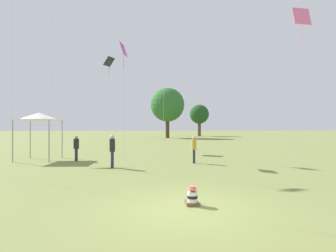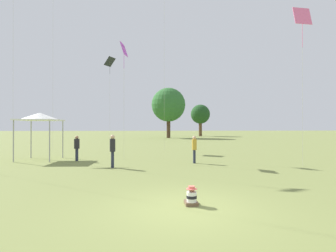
% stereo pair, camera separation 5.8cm
% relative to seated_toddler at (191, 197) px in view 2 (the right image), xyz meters
% --- Properties ---
extents(ground_plane, '(300.00, 300.00, 0.00)m').
position_rel_seated_toddler_xyz_m(ground_plane, '(-0.27, -0.36, -0.23)').
color(ground_plane, olive).
extents(seated_toddler, '(0.36, 0.45, 0.55)m').
position_rel_seated_toddler_xyz_m(seated_toddler, '(0.00, 0.00, 0.00)').
color(seated_toddler, brown).
rests_on(seated_toddler, ground).
extents(person_standing_0, '(0.48, 0.48, 1.64)m').
position_rel_seated_toddler_xyz_m(person_standing_0, '(-5.57, 10.27, 0.75)').
color(person_standing_0, '#282D42').
rests_on(person_standing_0, ground).
extents(person_standing_1, '(0.36, 0.36, 1.78)m').
position_rel_seated_toddler_xyz_m(person_standing_1, '(-2.94, 7.12, 0.86)').
color(person_standing_1, '#282D42').
rests_on(person_standing_1, ground).
extents(person_standing_2, '(0.40, 0.40, 1.67)m').
position_rel_seated_toddler_xyz_m(person_standing_2, '(1.82, 8.40, 0.79)').
color(person_standing_2, '#282D42').
rests_on(person_standing_2, ground).
extents(canopy_tent, '(2.66, 2.66, 3.16)m').
position_rel_seated_toddler_xyz_m(canopy_tent, '(-8.17, 11.07, 2.64)').
color(canopy_tent, white).
rests_on(canopy_tent, ground).
extents(kite_2, '(1.07, 0.36, 8.97)m').
position_rel_seated_toddler_xyz_m(kite_2, '(7.61, 6.56, 8.02)').
color(kite_2, pink).
rests_on(kite_2, ground).
extents(kite_4, '(1.10, 1.21, 8.97)m').
position_rel_seated_toddler_xyz_m(kite_4, '(-4.43, 18.64, 8.14)').
color(kite_4, '#1E2328').
rests_on(kite_4, ground).
extents(kite_6, '(0.53, 0.96, 7.95)m').
position_rel_seated_toddler_xyz_m(kite_6, '(-2.57, 10.81, 7.08)').
color(kite_6, '#B738C6').
rests_on(kite_6, ground).
extents(distant_tree_0, '(6.84, 6.84, 10.14)m').
position_rel_seated_toddler_xyz_m(distant_tree_0, '(4.13, 45.29, 6.46)').
color(distant_tree_0, '#473323').
rests_on(distant_tree_0, ground).
extents(distant_tree_1, '(4.64, 4.64, 7.67)m').
position_rel_seated_toddler_xyz_m(distant_tree_1, '(12.92, 54.97, 5.04)').
color(distant_tree_1, brown).
rests_on(distant_tree_1, ground).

